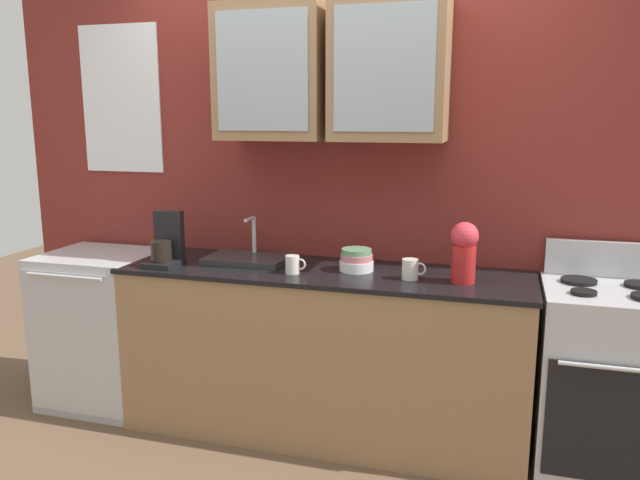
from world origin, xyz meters
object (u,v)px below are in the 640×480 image
(dishwasher, at_px, (103,328))
(coffee_maker, at_px, (166,245))
(sink_faucet, at_px, (247,258))
(cup_near_bowls, at_px, (411,269))
(bowl_stack, at_px, (356,260))
(stove_range, at_px, (604,382))
(vase, at_px, (464,250))
(cup_near_sink, at_px, (293,265))

(dishwasher, height_order, coffee_maker, coffee_maker)
(sink_faucet, height_order, dishwasher, sink_faucet)
(sink_faucet, height_order, coffee_maker, coffee_maker)
(cup_near_bowls, xyz_separation_m, coffee_maker, (-1.31, -0.07, 0.06))
(bowl_stack, bearing_deg, cup_near_bowls, -17.99)
(dishwasher, xyz_separation_m, coffee_maker, (0.53, -0.13, 0.57))
(sink_faucet, bearing_deg, dishwasher, -175.95)
(stove_range, relative_size, dishwasher, 1.20)
(stove_range, height_order, vase, vase)
(stove_range, relative_size, vase, 3.70)
(coffee_maker, bearing_deg, sink_faucet, 26.40)
(bowl_stack, xyz_separation_m, coffee_maker, (-1.02, -0.16, 0.05))
(stove_range, relative_size, cup_near_sink, 10.09)
(cup_near_sink, distance_m, cup_near_bowls, 0.60)
(dishwasher, bearing_deg, sink_faucet, 4.05)
(cup_near_bowls, bearing_deg, stove_range, 3.92)
(cup_near_bowls, height_order, dishwasher, cup_near_bowls)
(stove_range, height_order, sink_faucet, sink_faucet)
(cup_near_bowls, bearing_deg, dishwasher, 178.16)
(bowl_stack, relative_size, dishwasher, 0.19)
(sink_faucet, height_order, vase, vase)
(stove_range, relative_size, cup_near_bowls, 9.21)
(vase, relative_size, cup_near_bowls, 2.49)
(stove_range, height_order, cup_near_sink, stove_range)
(sink_faucet, xyz_separation_m, coffee_maker, (-0.39, -0.19, 0.09))
(stove_range, relative_size, bowl_stack, 6.19)
(sink_faucet, bearing_deg, vase, -5.48)
(bowl_stack, bearing_deg, vase, -8.81)
(sink_faucet, relative_size, bowl_stack, 2.49)
(stove_range, distance_m, dishwasher, 2.76)
(sink_faucet, distance_m, dishwasher, 1.04)
(vase, distance_m, coffee_maker, 1.57)
(vase, xyz_separation_m, cup_near_bowls, (-0.25, -0.01, -0.11))
(stove_range, height_order, bowl_stack, stove_range)
(stove_range, xyz_separation_m, sink_faucet, (-1.85, 0.06, 0.47))
(vase, relative_size, dishwasher, 0.32)
(bowl_stack, height_order, dishwasher, bowl_stack)
(cup_near_sink, height_order, cup_near_bowls, cup_near_bowls)
(cup_near_sink, bearing_deg, bowl_stack, 26.96)
(bowl_stack, bearing_deg, sink_faucet, 177.46)
(vase, relative_size, cup_near_sink, 2.73)
(bowl_stack, distance_m, cup_near_bowls, 0.31)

